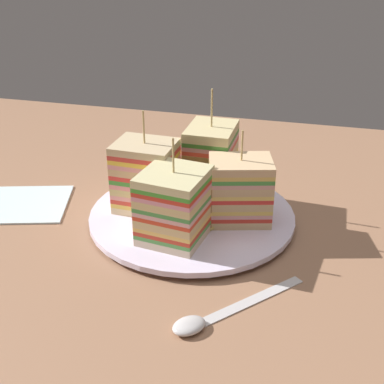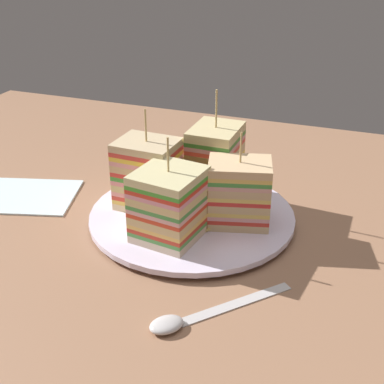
{
  "view_description": "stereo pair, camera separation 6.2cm",
  "coord_description": "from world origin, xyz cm",
  "views": [
    {
      "loc": [
        -14.65,
        57.08,
        34.41
      ],
      "look_at": [
        0.0,
        0.0,
        4.27
      ],
      "focal_mm": 49.32,
      "sensor_mm": 36.0,
      "label": 1
    },
    {
      "loc": [
        -20.55,
        55.23,
        34.41
      ],
      "look_at": [
        0.0,
        0.0,
        4.27
      ],
      "focal_mm": 49.32,
      "sensor_mm": 36.0,
      "label": 2
    }
  ],
  "objects": [
    {
      "name": "sandwich_wedge_1",
      "position": [
        -1.06,
        -5.92,
        6.1
      ],
      "size": [
        6.08,
        7.64,
        14.66
      ],
      "rotation": [
        0.0,
        0.0,
        7.84
      ],
      "color": "#DEB883",
      "rests_on": "plate"
    },
    {
      "name": "sandwich_wedge_2",
      "position": [
        6.01,
        -0.4,
        5.75
      ],
      "size": [
        7.82,
        6.44,
        13.17
      ],
      "rotation": [
        0.0,
        0.0,
        9.38
      ],
      "color": "beige",
      "rests_on": "plate"
    },
    {
      "name": "sandwich_wedge_0",
      "position": [
        -6.02,
        0.23,
        5.27
      ],
      "size": [
        8.75,
        7.38,
        11.79
      ],
      "rotation": [
        0.0,
        0.0,
        6.55
      ],
      "color": "#E1BD89",
      "rests_on": "plate"
    },
    {
      "name": "spoon",
      "position": [
        -6.44,
        18.0,
        0.38
      ],
      "size": [
        12.03,
        13.06,
        1.0
      ],
      "rotation": [
        0.0,
        0.0,
        0.84
      ],
      "color": "silver",
      "rests_on": "ground_plane"
    },
    {
      "name": "chip_pile",
      "position": [
        -1.65,
        1.92,
        2.28
      ],
      "size": [
        5.35,
        6.51,
        2.16
      ],
      "color": "#DCBF66",
      "rests_on": "plate"
    },
    {
      "name": "sandwich_wedge_3",
      "position": [
        0.57,
        5.99,
        5.44
      ],
      "size": [
        7.99,
        8.46,
        12.45
      ],
      "rotation": [
        0.0,
        0.0,
        10.85
      ],
      "color": "beige",
      "rests_on": "plate"
    },
    {
      "name": "ground_plane",
      "position": [
        0.0,
        0.0,
        -0.9
      ],
      "size": [
        120.42,
        83.07,
        1.8
      ],
      "primitive_type": "cube",
      "color": "#9D7052"
    },
    {
      "name": "plate",
      "position": [
        0.0,
        0.0,
        0.77
      ],
      "size": [
        26.22,
        26.22,
        1.27
      ],
      "color": "white",
      "rests_on": "ground_plane"
    },
    {
      "name": "napkin",
      "position": [
        23.93,
        1.58,
        0.25
      ],
      "size": [
        15.33,
        13.78,
        0.5
      ],
      "primitive_type": "cube",
      "rotation": [
        0.0,
        0.0,
        0.28
      ],
      "color": "silver",
      "rests_on": "ground_plane"
    }
  ]
}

